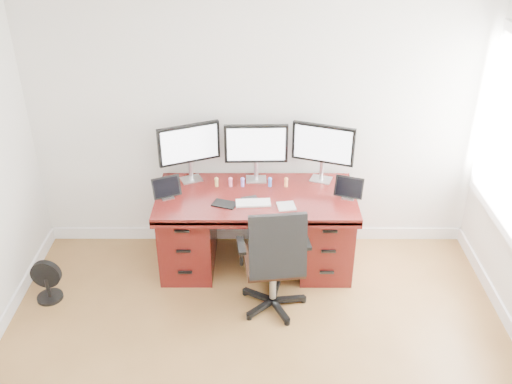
{
  "coord_description": "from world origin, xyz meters",
  "views": [
    {
      "loc": [
        0.01,
        -2.4,
        3.19
      ],
      "look_at": [
        0.0,
        1.5,
        0.95
      ],
      "focal_mm": 40.0,
      "sensor_mm": 36.0,
      "label": 1
    }
  ],
  "objects_px": {
    "floor_fan": "(47,282)",
    "monitor_center": "(256,146)",
    "keyboard": "(253,203)",
    "office_chair": "(274,277)",
    "desk": "(256,227)"
  },
  "relations": [
    {
      "from": "floor_fan",
      "to": "monitor_center",
      "type": "height_order",
      "value": "monitor_center"
    },
    {
      "from": "floor_fan",
      "to": "keyboard",
      "type": "xyz_separation_m",
      "value": [
        1.72,
        0.31,
        0.58
      ]
    },
    {
      "from": "floor_fan",
      "to": "monitor_center",
      "type": "distance_m",
      "value": 2.1
    },
    {
      "from": "office_chair",
      "to": "keyboard",
      "type": "distance_m",
      "value": 0.63
    },
    {
      "from": "desk",
      "to": "keyboard",
      "type": "bearing_deg",
      "value": -97.61
    },
    {
      "from": "office_chair",
      "to": "keyboard",
      "type": "height_order",
      "value": "office_chair"
    },
    {
      "from": "office_chair",
      "to": "keyboard",
      "type": "xyz_separation_m",
      "value": [
        -0.17,
        0.44,
        0.43
      ]
    },
    {
      "from": "keyboard",
      "to": "floor_fan",
      "type": "bearing_deg",
      "value": -173.16
    },
    {
      "from": "monitor_center",
      "to": "keyboard",
      "type": "distance_m",
      "value": 0.53
    },
    {
      "from": "floor_fan",
      "to": "desk",
      "type": "bearing_deg",
      "value": 18.68
    },
    {
      "from": "floor_fan",
      "to": "keyboard",
      "type": "distance_m",
      "value": 1.84
    },
    {
      "from": "desk",
      "to": "floor_fan",
      "type": "relative_size",
      "value": 4.6
    },
    {
      "from": "floor_fan",
      "to": "office_chair",
      "type": "bearing_deg",
      "value": -0.72
    },
    {
      "from": "desk",
      "to": "office_chair",
      "type": "distance_m",
      "value": 0.63
    },
    {
      "from": "desk",
      "to": "keyboard",
      "type": "xyz_separation_m",
      "value": [
        -0.02,
        -0.18,
        0.36
      ]
    }
  ]
}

